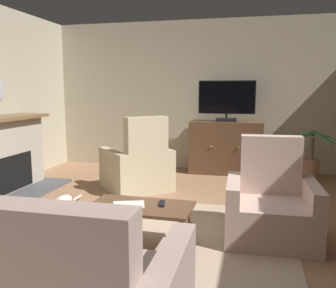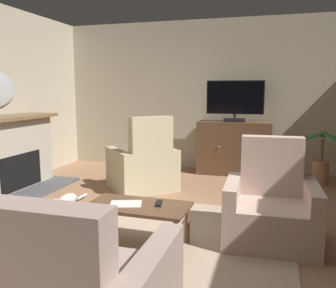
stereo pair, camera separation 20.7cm
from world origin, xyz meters
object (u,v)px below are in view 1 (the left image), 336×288
object	(u,v)px
folded_newspaper	(129,205)
armchair_in_far_corner	(271,208)
fireplace	(1,158)
armchair_facing_sofa	(138,168)
television	(227,100)
coffee_table	(141,210)
tv_cabinet	(226,149)
tv_remote	(162,203)
cat	(62,202)
potted_plant_on_hearth_side	(311,166)

from	to	relation	value
folded_newspaper	armchair_in_far_corner	xyz separation A→B (m)	(1.34, 0.54, -0.10)
fireplace	folded_newspaper	world-z (taller)	fireplace
folded_newspaper	armchair_facing_sofa	xyz separation A→B (m)	(-0.54, 1.97, -0.09)
fireplace	armchair_facing_sofa	distance (m)	1.99
television	coffee_table	distance (m)	3.51
coffee_table	tv_cabinet	bearing A→B (deg)	80.50
tv_cabinet	tv_remote	size ratio (longest dim) A/B	7.64
coffee_table	armchair_facing_sofa	world-z (taller)	armchair_facing_sofa
tv_remote	cat	distance (m)	1.77
fireplace	armchair_facing_sofa	size ratio (longest dim) A/B	1.41
tv_remote	potted_plant_on_hearth_side	xyz separation A→B (m)	(1.80, 2.96, -0.16)
tv_cabinet	potted_plant_on_hearth_side	distance (m)	1.48
folded_newspaper	potted_plant_on_hearth_side	bearing A→B (deg)	37.16
tv_remote	cat	world-z (taller)	tv_remote
television	armchair_facing_sofa	size ratio (longest dim) A/B	0.79
folded_newspaper	cat	distance (m)	1.56
armchair_in_far_corner	tv_remote	bearing A→B (deg)	-156.19
fireplace	armchair_facing_sofa	xyz separation A→B (m)	(1.87, 0.66, -0.20)
television	fireplace	bearing A→B (deg)	-146.66
potted_plant_on_hearth_side	cat	size ratio (longest dim) A/B	1.26
tv_cabinet	television	size ratio (longest dim) A/B	1.30
television	armchair_in_far_corner	distance (m)	3.06
armchair_facing_sofa	cat	world-z (taller)	armchair_facing_sofa
potted_plant_on_hearth_side	cat	xyz separation A→B (m)	(-3.33, -2.15, -0.19)
folded_newspaper	armchair_facing_sofa	bearing A→B (deg)	87.18
armchair_in_far_corner	folded_newspaper	bearing A→B (deg)	-158.24
coffee_table	tv_remote	xyz separation A→B (m)	(0.19, 0.06, 0.06)
cat	armchair_facing_sofa	bearing A→B (deg)	57.45
fireplace	armchair_facing_sofa	world-z (taller)	armchair_facing_sofa
tv_remote	potted_plant_on_hearth_side	size ratio (longest dim) A/B	0.20
potted_plant_on_hearth_side	television	bearing A→B (deg)	168.02
tv_cabinet	television	bearing A→B (deg)	-90.00
armchair_facing_sofa	potted_plant_on_hearth_side	bearing A→B (deg)	22.04
potted_plant_on_hearth_side	cat	world-z (taller)	potted_plant_on_hearth_side
folded_newspaper	television	bearing A→B (deg)	60.33
fireplace	armchair_in_far_corner	bearing A→B (deg)	-11.66
armchair_in_far_corner	potted_plant_on_hearth_side	world-z (taller)	armchair_in_far_corner
folded_newspaper	armchair_facing_sofa	distance (m)	2.04
armchair_facing_sofa	armchair_in_far_corner	bearing A→B (deg)	-37.30
coffee_table	potted_plant_on_hearth_side	xyz separation A→B (m)	(1.99, 3.02, -0.10)
fireplace	television	size ratio (longest dim) A/B	1.77
folded_newspaper	cat	bearing A→B (deg)	125.80
tv_remote	cat	size ratio (longest dim) A/B	0.25
television	coffee_table	world-z (taller)	television
armchair_facing_sofa	potted_plant_on_hearth_side	xyz separation A→B (m)	(2.65, 1.07, -0.07)
coffee_table	armchair_in_far_corner	xyz separation A→B (m)	(1.23, 0.52, -0.05)
armchair_facing_sofa	potted_plant_on_hearth_side	distance (m)	2.86
fireplace	television	world-z (taller)	television
tv_remote	fireplace	bearing A→B (deg)	-126.15
fireplace	coffee_table	distance (m)	2.84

